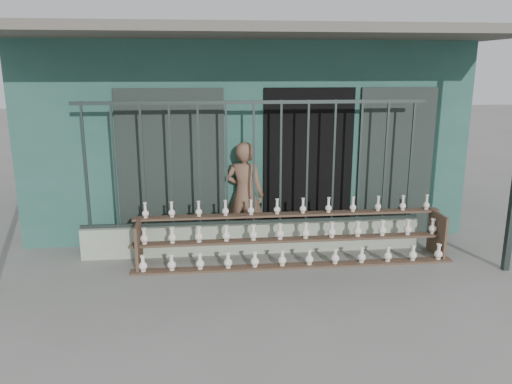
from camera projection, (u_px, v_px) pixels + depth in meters
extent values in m
plane|color=slate|center=(264.00, 289.00, 6.24)|extent=(60.00, 60.00, 0.00)
cube|color=#275349|center=(239.00, 124.00, 10.00)|extent=(7.00, 5.00, 3.20)
cube|color=black|center=(308.00, 166.00, 7.80)|extent=(1.40, 0.12, 2.40)
cube|color=black|center=(172.00, 169.00, 7.55)|extent=(1.60, 0.08, 2.40)
cube|color=black|center=(395.00, 164.00, 7.91)|extent=(1.20, 0.08, 2.40)
cube|color=#59544C|center=(254.00, 32.00, 6.64)|extent=(7.40, 2.00, 0.12)
cube|color=#9CAB92|center=(254.00, 237.00, 7.44)|extent=(5.00, 0.20, 0.45)
cube|color=#283330|center=(86.00, 167.00, 6.93)|extent=(0.03, 0.03, 1.80)
cube|color=#283330|center=(115.00, 166.00, 6.97)|extent=(0.03, 0.03, 1.80)
cube|color=#283330|center=(143.00, 166.00, 7.01)|extent=(0.03, 0.03, 1.80)
cube|color=#283330|center=(171.00, 165.00, 7.05)|extent=(0.03, 0.03, 1.80)
cube|color=#283330|center=(199.00, 165.00, 7.09)|extent=(0.03, 0.03, 1.80)
cube|color=#283330|center=(227.00, 164.00, 7.13)|extent=(0.03, 0.03, 1.80)
cube|color=#283330|center=(254.00, 163.00, 7.17)|extent=(0.03, 0.03, 1.80)
cube|color=#283330|center=(281.00, 163.00, 7.21)|extent=(0.03, 0.03, 1.80)
cube|color=#283330|center=(307.00, 162.00, 7.25)|extent=(0.03, 0.03, 1.80)
cube|color=#283330|center=(334.00, 162.00, 7.29)|extent=(0.03, 0.03, 1.80)
cube|color=#283330|center=(360.00, 161.00, 7.33)|extent=(0.03, 0.03, 1.80)
cube|color=#283330|center=(385.00, 161.00, 7.37)|extent=(0.03, 0.03, 1.80)
cube|color=#283330|center=(411.00, 160.00, 7.41)|extent=(0.03, 0.03, 1.80)
cube|color=#283330|center=(254.00, 102.00, 6.96)|extent=(5.00, 0.04, 0.05)
cube|color=#283330|center=(254.00, 221.00, 7.38)|extent=(5.00, 0.04, 0.05)
cube|color=brown|center=(295.00, 266.00, 6.92)|extent=(4.50, 0.18, 0.03)
cube|color=brown|center=(293.00, 239.00, 7.09)|extent=(4.50, 0.18, 0.03)
cube|color=brown|center=(290.00, 214.00, 7.26)|extent=(4.50, 0.18, 0.03)
cube|color=brown|center=(139.00, 245.00, 6.86)|extent=(0.04, 0.55, 0.64)
cube|color=brown|center=(437.00, 234.00, 7.31)|extent=(0.04, 0.55, 0.64)
imported|color=brown|center=(245.00, 195.00, 7.58)|extent=(0.70, 0.59, 1.63)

